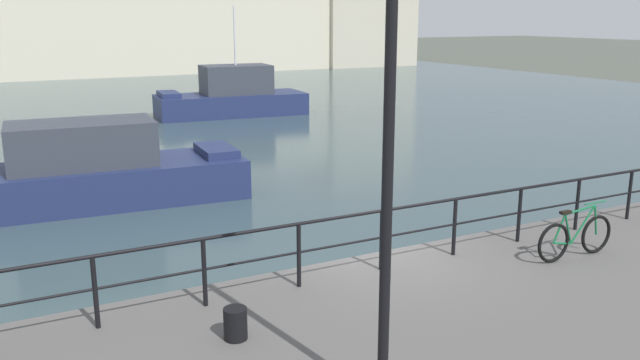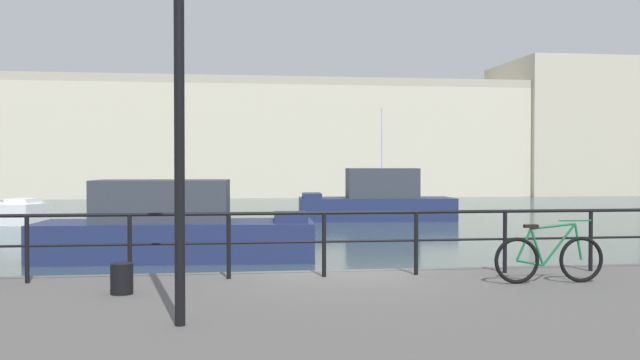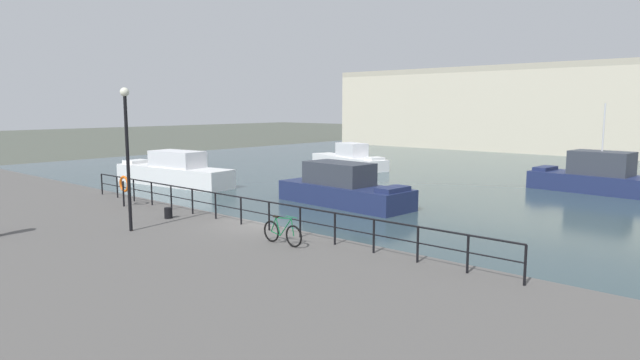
% 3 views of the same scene
% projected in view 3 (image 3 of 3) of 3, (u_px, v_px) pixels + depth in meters
% --- Properties ---
extents(ground_plane, '(240.00, 240.00, 0.00)m').
position_uv_depth(ground_plane, '(263.00, 247.00, 21.31)').
color(ground_plane, '#4C5147').
extents(water_basin, '(80.00, 60.00, 0.01)m').
position_uv_depth(water_basin, '(541.00, 175.00, 43.76)').
color(water_basin, '#33474C').
rests_on(water_basin, ground_plane).
extents(quay_promenade, '(56.00, 13.00, 0.95)m').
position_uv_depth(quay_promenade, '(104.00, 272.00, 16.41)').
color(quay_promenade, '#565451').
rests_on(quay_promenade, ground_plane).
extents(moored_cabin_cruiser, '(9.48, 4.72, 2.21)m').
position_uv_depth(moored_cabin_cruiser, '(349.00, 159.00, 48.70)').
color(moored_cabin_cruiser, white).
rests_on(moored_cabin_cruiser, water_basin).
extents(moored_harbor_tender, '(9.83, 3.40, 2.39)m').
position_uv_depth(moored_harbor_tender, '(174.00, 172.00, 37.88)').
color(moored_harbor_tender, white).
rests_on(moored_harbor_tender, water_basin).
extents(moored_blue_motorboat, '(8.18, 3.22, 2.34)m').
position_uv_depth(moored_blue_motorboat, '(343.00, 189.00, 30.28)').
color(moored_blue_motorboat, navy).
rests_on(moored_blue_motorboat, water_basin).
extents(moored_white_yacht, '(7.96, 3.51, 5.63)m').
position_uv_depth(moored_white_yacht, '(596.00, 177.00, 34.77)').
color(moored_white_yacht, navy).
rests_on(moored_white_yacht, water_basin).
extents(quay_railing, '(21.85, 0.07, 1.08)m').
position_uv_depth(quay_railing, '(241.00, 205.00, 20.79)').
color(quay_railing, black).
rests_on(quay_railing, quay_promenade).
extents(parked_bicycle, '(1.77, 0.09, 0.98)m').
position_uv_depth(parked_bicycle, '(282.00, 233.00, 17.79)').
color(parked_bicycle, black).
rests_on(parked_bicycle, quay_promenade).
extents(mooring_bollard, '(0.32, 0.32, 0.44)m').
position_uv_depth(mooring_bollard, '(168.00, 213.00, 21.99)').
color(mooring_bollard, black).
rests_on(mooring_bollard, quay_promenade).
extents(life_ring_stand, '(0.75, 0.16, 1.40)m').
position_uv_depth(life_ring_stand, '(124.00, 185.00, 24.55)').
color(life_ring_stand, black).
rests_on(life_ring_stand, quay_promenade).
extents(quay_lamp_post, '(0.32, 0.32, 5.14)m').
position_uv_depth(quay_lamp_post, '(127.00, 142.00, 19.36)').
color(quay_lamp_post, black).
rests_on(quay_lamp_post, quay_promenade).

